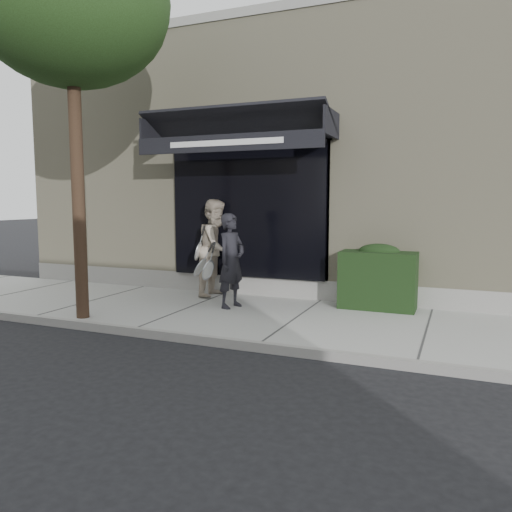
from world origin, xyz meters
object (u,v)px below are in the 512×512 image
at_px(hedge, 378,278).
at_px(pedestrian_front, 231,261).
at_px(pedestrian_back, 217,248).
at_px(street_tree, 71,3).

relative_size(hedge, pedestrian_front, 0.78).
distance_m(hedge, pedestrian_front, 2.60).
xyz_separation_m(hedge, pedestrian_front, (-2.41, -0.94, 0.29)).
distance_m(hedge, pedestrian_back, 3.17).
relative_size(hedge, pedestrian_back, 0.68).
height_order(pedestrian_front, pedestrian_back, pedestrian_back).
height_order(hedge, pedestrian_front, pedestrian_front).
bearing_deg(pedestrian_front, pedestrian_back, 129.69).
xyz_separation_m(street_tree, pedestrian_back, (1.16, 2.50, -3.91)).
bearing_deg(pedestrian_back, pedestrian_front, -50.31).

